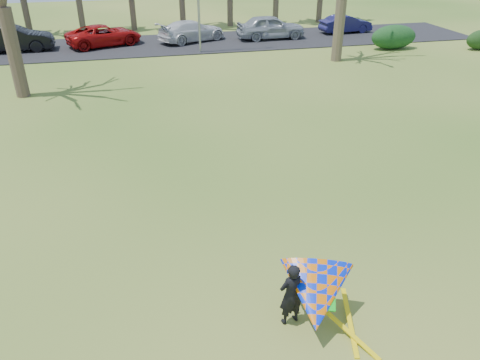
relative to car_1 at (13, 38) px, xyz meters
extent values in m
plane|color=#205A13|center=(10.07, -25.05, -0.90)|extent=(100.00, 100.00, 0.00)
cube|color=black|center=(10.07, -0.05, -0.87)|extent=(46.00, 7.00, 0.06)
cylinder|color=#47372A|center=(2.07, -10.05, 1.20)|extent=(0.64, 0.64, 4.20)
cylinder|color=#4E402E|center=(20.07, -7.05, 1.09)|extent=(0.64, 0.64, 3.99)
ellipsoid|color=#153A18|center=(25.14, -4.97, -0.10)|extent=(3.23, 1.46, 1.62)
imported|color=black|center=(0.00, 0.00, 0.00)|extent=(5.20, 2.02, 1.69)
imported|color=#AD0E0D|center=(5.87, 0.38, -0.13)|extent=(5.64, 4.03, 1.43)
imported|color=silver|center=(12.03, 0.42, -0.11)|extent=(5.44, 3.92, 1.46)
imported|color=#969CA2|center=(17.85, -0.04, 0.01)|extent=(5.05, 2.12, 1.71)
imported|color=#1A194B|center=(24.24, 0.78, -0.17)|extent=(4.17, 1.75, 1.34)
imported|color=black|center=(10.11, -27.48, -0.16)|extent=(0.61, 0.46, 1.49)
cone|color=#0425DF|center=(10.56, -27.73, -0.05)|extent=(2.13, 2.39, 2.02)
cube|color=#0CBF19|center=(10.68, -27.81, -0.10)|extent=(0.62, 0.60, 0.24)
cube|color=yellow|center=(11.11, -28.08, -0.89)|extent=(0.85, 1.66, 0.28)
cube|color=yellow|center=(11.31, -27.88, -0.89)|extent=(0.56, 1.76, 0.22)
camera|label=1|loc=(7.40, -34.38, 6.50)|focal=35.00mm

